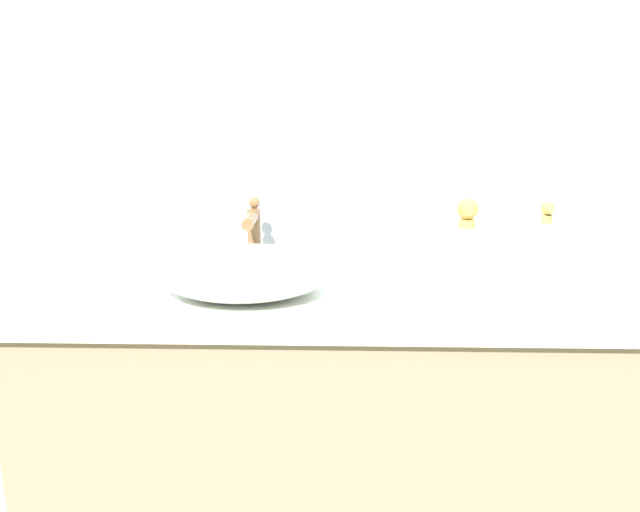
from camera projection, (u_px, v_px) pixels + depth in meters
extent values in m
cube|color=silver|center=(417.00, 85.00, 1.66)|extent=(6.00, 0.06, 2.60)
cube|color=gray|center=(388.00, 462.00, 1.60)|extent=(1.64, 0.49, 0.82)
cube|color=silver|center=(393.00, 295.00, 1.49)|extent=(1.68, 0.53, 0.03)
cube|color=#B2BCC6|center=(390.00, 65.00, 1.61)|extent=(1.53, 0.01, 0.98)
ellipsoid|color=silver|center=(244.00, 272.00, 1.44)|extent=(0.37, 0.32, 0.10)
cylinder|color=brown|center=(254.00, 240.00, 1.61)|extent=(0.03, 0.03, 0.15)
cylinder|color=brown|center=(251.00, 220.00, 1.54)|extent=(0.03, 0.12, 0.03)
sphere|color=brown|center=(254.00, 203.00, 1.61)|extent=(0.03, 0.03, 0.03)
cylinder|color=silver|center=(465.00, 265.00, 1.38)|extent=(0.08, 0.08, 0.16)
cylinder|color=gold|center=(467.00, 224.00, 1.36)|extent=(0.03, 0.03, 0.02)
sphere|color=gold|center=(468.00, 209.00, 1.35)|extent=(0.04, 0.04, 0.04)
cylinder|color=#D4B453|center=(469.00, 210.00, 1.34)|extent=(0.02, 0.02, 0.02)
cylinder|color=pink|center=(397.00, 261.00, 1.53)|extent=(0.05, 0.05, 0.10)
cylinder|color=silver|center=(398.00, 236.00, 1.51)|extent=(0.04, 0.04, 0.02)
cylinder|color=silver|center=(543.00, 257.00, 1.45)|extent=(0.05, 0.05, 0.15)
cylinder|color=tan|center=(547.00, 219.00, 1.43)|extent=(0.02, 0.02, 0.02)
sphere|color=gold|center=(548.00, 208.00, 1.43)|extent=(0.03, 0.03, 0.03)
cylinder|color=tan|center=(549.00, 209.00, 1.42)|extent=(0.01, 0.02, 0.01)
cube|color=beige|center=(625.00, 259.00, 1.51)|extent=(0.14, 0.14, 0.12)
cone|color=white|center=(629.00, 226.00, 1.49)|extent=(0.07, 0.07, 0.04)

